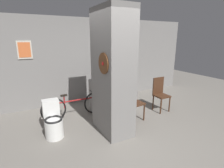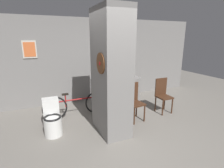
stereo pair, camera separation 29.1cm
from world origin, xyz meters
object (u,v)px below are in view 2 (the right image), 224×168
at_px(toilet, 52,120).
at_px(bicycle, 77,105).
at_px(chair_near_pillar, 134,100).
at_px(chair_by_doorway, 163,94).
at_px(bottle_tall, 123,74).

relative_size(toilet, bicycle, 0.44).
height_order(chair_near_pillar, chair_by_doorway, same).
xyz_separation_m(chair_by_doorway, bicycle, (-2.25, 0.65, -0.19)).
relative_size(toilet, chair_near_pillar, 0.80).
relative_size(chair_by_doorway, bottle_tall, 3.41).
bearing_deg(chair_by_doorway, chair_near_pillar, -172.75).
distance_m(bicycle, bottle_tall, 1.56).
bearing_deg(bicycle, bottle_tall, 3.54).
xyz_separation_m(toilet, chair_near_pillar, (1.94, -0.11, 0.19)).
height_order(toilet, chair_near_pillar, chair_near_pillar).
relative_size(chair_near_pillar, bicycle, 0.55).
bearing_deg(bottle_tall, bicycle, -176.46).
bearing_deg(bottle_tall, chair_by_doorway, -40.82).
bearing_deg(toilet, chair_near_pillar, -3.14).
xyz_separation_m(chair_near_pillar, chair_by_doorway, (0.98, 0.12, 0.00)).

